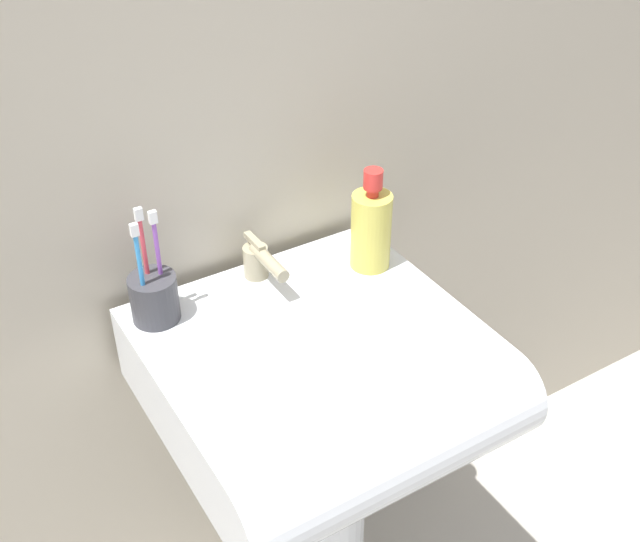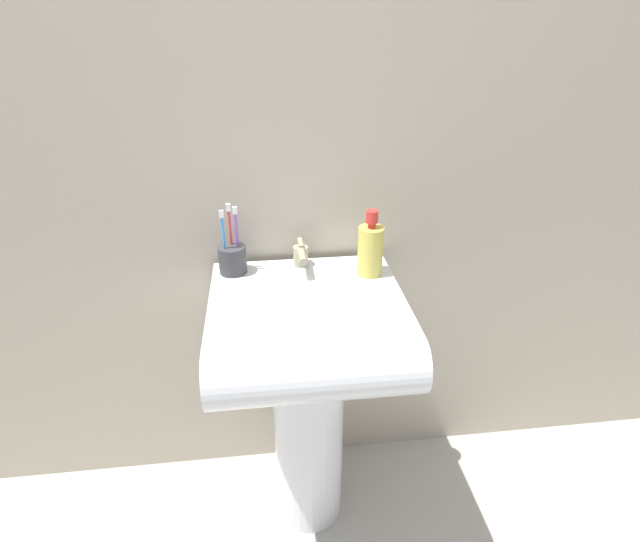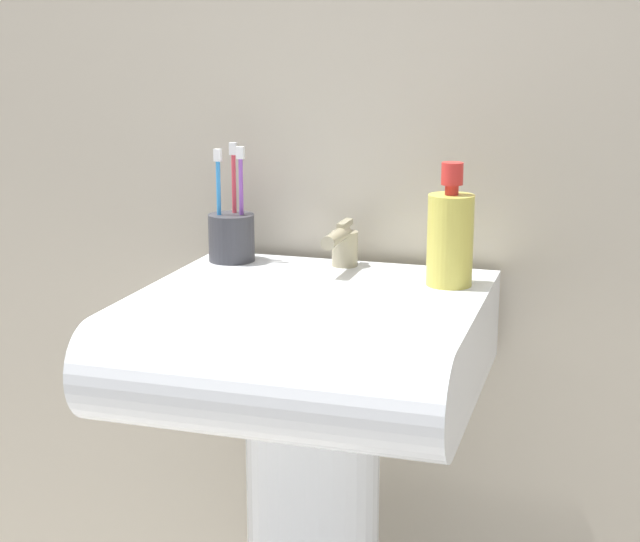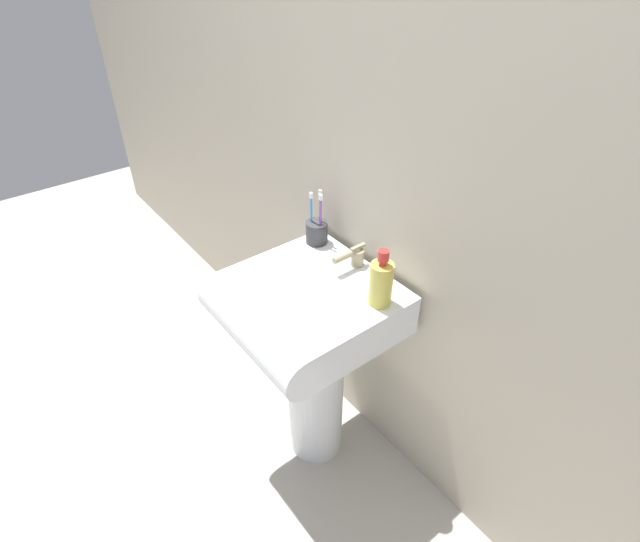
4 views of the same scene
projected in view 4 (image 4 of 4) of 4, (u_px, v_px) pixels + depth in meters
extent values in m
plane|color=#ADA89E|center=(316.00, 441.00, 2.01)|extent=(6.00, 6.00, 0.00)
cube|color=#B7AD99|center=(385.00, 140.00, 1.42)|extent=(5.00, 0.05, 2.40)
cylinder|color=white|center=(316.00, 386.00, 1.81)|extent=(0.20, 0.20, 0.66)
cube|color=white|center=(315.00, 302.00, 1.57)|extent=(0.49, 0.42, 0.14)
cylinder|color=white|center=(258.00, 331.00, 1.47)|extent=(0.49, 0.14, 0.14)
cylinder|color=tan|center=(358.00, 258.00, 1.60)|extent=(0.04, 0.04, 0.06)
cylinder|color=tan|center=(347.00, 256.00, 1.56)|extent=(0.02, 0.10, 0.02)
cube|color=tan|center=(358.00, 247.00, 1.57)|extent=(0.01, 0.06, 0.01)
cylinder|color=#38383D|center=(317.00, 232.00, 1.70)|extent=(0.08, 0.08, 0.08)
cylinder|color=#338CD8|center=(311.00, 218.00, 1.68)|extent=(0.01, 0.01, 0.15)
cube|color=white|center=(311.00, 195.00, 1.63)|extent=(0.01, 0.01, 0.02)
cylinder|color=purple|center=(321.00, 220.00, 1.66)|extent=(0.01, 0.01, 0.15)
cube|color=white|center=(321.00, 197.00, 1.61)|extent=(0.01, 0.01, 0.02)
cylinder|color=#D83F4C|center=(320.00, 217.00, 1.68)|extent=(0.01, 0.01, 0.16)
cube|color=white|center=(320.00, 193.00, 1.62)|extent=(0.01, 0.01, 0.02)
cylinder|color=gold|center=(381.00, 284.00, 1.42)|extent=(0.07, 0.07, 0.14)
cylinder|color=red|center=(383.00, 263.00, 1.38)|extent=(0.02, 0.02, 0.01)
cylinder|color=red|center=(383.00, 255.00, 1.36)|extent=(0.03, 0.03, 0.03)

